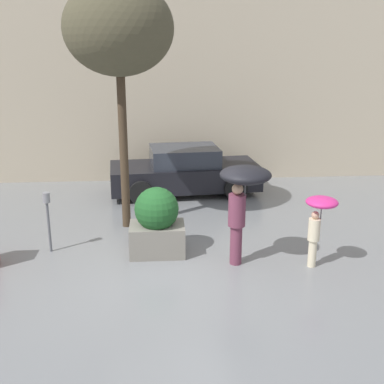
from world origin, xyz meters
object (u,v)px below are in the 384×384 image
(person_adult, at_px, (243,189))
(parking_meter, at_px, (47,209))
(planter_box, at_px, (157,222))
(parked_car_near, at_px, (184,172))
(person_child, at_px, (319,215))
(street_tree, at_px, (119,30))

(person_adult, relative_size, parking_meter, 1.55)
(planter_box, height_order, parked_car_near, planter_box)
(planter_box, distance_m, person_child, 3.07)
(parking_meter, bearing_deg, street_tree, 42.36)
(planter_box, bearing_deg, street_tree, 113.98)
(person_child, bearing_deg, planter_box, 174.16)
(person_adult, height_order, parked_car_near, person_adult)
(parked_car_near, height_order, street_tree, street_tree)
(person_child, height_order, street_tree, street_tree)
(person_child, relative_size, street_tree, 0.26)
(person_child, bearing_deg, parking_meter, 177.65)
(person_adult, xyz_separation_m, parked_car_near, (-0.79, 4.66, -0.89))
(person_adult, relative_size, street_tree, 0.36)
(planter_box, xyz_separation_m, street_tree, (-0.70, 1.57, 3.60))
(parked_car_near, bearing_deg, parking_meter, 137.46)
(street_tree, bearing_deg, planter_box, -66.02)
(person_child, height_order, parking_meter, person_child)
(planter_box, distance_m, parking_meter, 2.16)
(parked_car_near, xyz_separation_m, parking_meter, (-2.90, -3.79, 0.28))
(planter_box, height_order, street_tree, street_tree)
(street_tree, height_order, parking_meter, street_tree)
(planter_box, distance_m, person_adult, 1.87)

